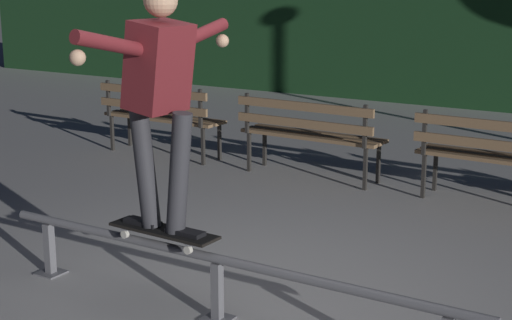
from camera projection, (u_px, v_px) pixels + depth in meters
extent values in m
plane|color=#ADAAA8|center=(236.00, 307.00, 5.03)|extent=(90.00, 90.00, 0.00)
cylinder|color=slate|center=(217.00, 259.00, 4.76)|extent=(3.47, 0.06, 0.06)
cube|color=slate|center=(50.00, 249.00, 5.56)|extent=(0.06, 0.06, 0.38)
cube|color=slate|center=(51.00, 273.00, 5.60)|extent=(0.18, 0.18, 0.01)
cube|color=slate|center=(217.00, 292.00, 4.81)|extent=(0.06, 0.06, 0.38)
cube|color=slate|center=(218.00, 319.00, 4.85)|extent=(0.18, 0.18, 0.01)
cube|color=black|center=(164.00, 231.00, 4.94)|extent=(0.79, 0.23, 0.02)
cube|color=black|center=(164.00, 229.00, 4.94)|extent=(0.77, 0.22, 0.00)
cube|color=#9E9EA3|center=(196.00, 241.00, 4.80)|extent=(0.06, 0.17, 0.02)
cube|color=#9E9EA3|center=(133.00, 226.00, 5.09)|extent=(0.06, 0.17, 0.02)
cylinder|color=beige|center=(188.00, 250.00, 4.75)|extent=(0.05, 0.03, 0.05)
cylinder|color=beige|center=(204.00, 243.00, 4.88)|extent=(0.05, 0.03, 0.05)
cylinder|color=beige|center=(125.00, 234.00, 5.04)|extent=(0.05, 0.03, 0.05)
cylinder|color=beige|center=(141.00, 228.00, 5.16)|extent=(0.05, 0.03, 0.05)
cube|color=black|center=(185.00, 232.00, 4.84)|extent=(0.26, 0.11, 0.03)
cube|color=black|center=(143.00, 222.00, 5.04)|extent=(0.26, 0.11, 0.03)
cylinder|color=#333338|center=(179.00, 174.00, 4.78)|extent=(0.21, 0.13, 0.79)
cylinder|color=#333338|center=(145.00, 168.00, 4.93)|extent=(0.21, 0.13, 0.79)
cube|color=maroon|center=(159.00, 66.00, 4.70)|extent=(0.35, 0.37, 0.57)
cylinder|color=maroon|center=(114.00, 45.00, 4.35)|extent=(0.11, 0.61, 0.21)
cylinder|color=maroon|center=(197.00, 36.00, 4.97)|extent=(0.11, 0.61, 0.21)
sphere|color=tan|center=(77.00, 58.00, 4.14)|extent=(0.09, 0.09, 0.09)
sphere|color=tan|center=(222.00, 41.00, 5.20)|extent=(0.09, 0.09, 0.09)
sphere|color=tan|center=(161.00, 0.00, 4.59)|extent=(0.21, 0.21, 0.21)
cube|color=#282623|center=(219.00, 141.00, 9.02)|extent=(0.04, 0.04, 0.44)
cube|color=#282623|center=(203.00, 146.00, 8.76)|extent=(0.04, 0.04, 0.44)
cube|color=#282623|center=(200.00, 109.00, 8.63)|extent=(0.04, 0.04, 0.44)
cube|color=#282623|center=(130.00, 129.00, 9.77)|extent=(0.04, 0.04, 0.44)
cube|color=#282623|center=(112.00, 133.00, 9.51)|extent=(0.04, 0.04, 0.44)
cube|color=#282623|center=(108.00, 98.00, 9.38)|extent=(0.04, 0.04, 0.44)
cube|color=brown|center=(171.00, 116.00, 9.33)|extent=(1.60, 0.13, 0.04)
cube|color=brown|center=(164.00, 118.00, 9.21)|extent=(1.60, 0.13, 0.04)
cube|color=brown|center=(156.00, 119.00, 9.10)|extent=(1.60, 0.13, 0.04)
cube|color=brown|center=(152.00, 107.00, 9.00)|extent=(1.60, 0.08, 0.09)
cube|color=brown|center=(151.00, 92.00, 8.96)|extent=(1.60, 0.08, 0.09)
cube|color=#282623|center=(378.00, 163.00, 8.00)|extent=(0.04, 0.04, 0.44)
cube|color=#282623|center=(365.00, 169.00, 7.74)|extent=(0.04, 0.04, 0.44)
cube|color=#282623|center=(365.00, 127.00, 7.60)|extent=(0.04, 0.04, 0.44)
cube|color=#282623|center=(265.00, 147.00, 8.75)|extent=(0.04, 0.04, 0.44)
cube|color=#282623|center=(249.00, 152.00, 8.49)|extent=(0.04, 0.04, 0.44)
cube|color=#282623|center=(247.00, 113.00, 8.35)|extent=(0.04, 0.04, 0.44)
cube|color=brown|center=(319.00, 133.00, 8.30)|extent=(1.60, 0.13, 0.04)
cube|color=brown|center=(312.00, 135.00, 8.19)|extent=(1.60, 0.13, 0.04)
cube|color=brown|center=(306.00, 138.00, 8.07)|extent=(1.60, 0.13, 0.04)
cube|color=brown|center=(303.00, 124.00, 7.98)|extent=(1.60, 0.08, 0.09)
cube|color=brown|center=(303.00, 107.00, 7.94)|extent=(1.60, 0.08, 0.09)
cube|color=#282623|center=(435.00, 169.00, 7.72)|extent=(0.04, 0.04, 0.44)
cube|color=#282623|center=(424.00, 176.00, 7.46)|extent=(0.04, 0.04, 0.44)
cube|color=#282623|center=(424.00, 132.00, 7.33)|extent=(0.04, 0.04, 0.44)
cube|color=brown|center=(507.00, 155.00, 7.28)|extent=(1.60, 0.13, 0.04)
cube|color=brown|center=(503.00, 158.00, 7.16)|extent=(1.60, 0.13, 0.04)
cube|color=brown|center=(499.00, 161.00, 7.05)|extent=(1.60, 0.13, 0.04)
cube|color=brown|center=(498.00, 145.00, 6.96)|extent=(1.60, 0.08, 0.09)
cube|color=brown|center=(499.00, 126.00, 6.91)|extent=(1.60, 0.08, 0.09)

